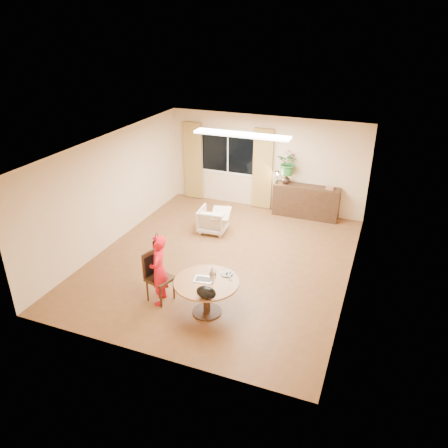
% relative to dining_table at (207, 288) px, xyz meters
% --- Properties ---
extents(floor, '(6.50, 6.50, 0.00)m').
position_rel_dining_table_xyz_m(floor, '(-0.45, 1.88, -0.53)').
color(floor, brown).
rests_on(floor, ground).
extents(ceiling, '(6.50, 6.50, 0.00)m').
position_rel_dining_table_xyz_m(ceiling, '(-0.45, 1.88, 2.07)').
color(ceiling, white).
rests_on(ceiling, wall_back).
extents(wall_back, '(5.50, 0.00, 5.50)m').
position_rel_dining_table_xyz_m(wall_back, '(-0.45, 5.13, 0.77)').
color(wall_back, '#D7B68C').
rests_on(wall_back, floor).
extents(wall_left, '(0.00, 6.50, 6.50)m').
position_rel_dining_table_xyz_m(wall_left, '(-3.20, 1.88, 0.77)').
color(wall_left, '#D7B68C').
rests_on(wall_left, floor).
extents(wall_right, '(0.00, 6.50, 6.50)m').
position_rel_dining_table_xyz_m(wall_right, '(2.30, 1.88, 0.77)').
color(wall_right, '#D7B68C').
rests_on(wall_right, floor).
extents(window, '(1.70, 0.03, 1.30)m').
position_rel_dining_table_xyz_m(window, '(-1.55, 5.11, 0.97)').
color(window, white).
rests_on(window, wall_back).
extents(curtain_left, '(0.55, 0.08, 2.25)m').
position_rel_dining_table_xyz_m(curtain_left, '(-2.60, 5.03, 0.62)').
color(curtain_left, olive).
rests_on(curtain_left, wall_back).
extents(curtain_right, '(0.55, 0.08, 2.25)m').
position_rel_dining_table_xyz_m(curtain_right, '(-0.50, 5.03, 0.62)').
color(curtain_right, olive).
rests_on(curtain_right, wall_back).
extents(ceiling_panel, '(2.20, 0.35, 0.05)m').
position_rel_dining_table_xyz_m(ceiling_panel, '(-0.45, 3.08, 2.04)').
color(ceiling_panel, white).
rests_on(ceiling_panel, ceiling).
extents(dining_table, '(1.18, 1.18, 0.67)m').
position_rel_dining_table_xyz_m(dining_table, '(0.00, 0.00, 0.00)').
color(dining_table, brown).
rests_on(dining_table, floor).
extents(dining_chair, '(0.58, 0.55, 1.00)m').
position_rel_dining_table_xyz_m(dining_chair, '(-0.98, 0.05, -0.03)').
color(dining_chair, black).
rests_on(dining_chair, floor).
extents(child, '(0.58, 0.46, 1.40)m').
position_rel_dining_table_xyz_m(child, '(-0.96, -0.00, 0.17)').
color(child, red).
rests_on(child, floor).
extents(laptop, '(0.38, 0.29, 0.23)m').
position_rel_dining_table_xyz_m(laptop, '(-0.07, 0.03, 0.26)').
color(laptop, '#B7B7BC').
rests_on(laptop, dining_table).
extents(tumbler, '(0.07, 0.07, 0.10)m').
position_rel_dining_table_xyz_m(tumbler, '(0.04, 0.26, 0.19)').
color(tumbler, white).
rests_on(tumbler, dining_table).
extents(wine_glass, '(0.08, 0.08, 0.20)m').
position_rel_dining_table_xyz_m(wine_glass, '(0.38, 0.21, 0.24)').
color(wine_glass, white).
rests_on(wine_glass, dining_table).
extents(pot_lid, '(0.27, 0.27, 0.04)m').
position_rel_dining_table_xyz_m(pot_lid, '(0.25, 0.35, 0.16)').
color(pot_lid, white).
rests_on(pot_lid, dining_table).
extents(handbag, '(0.40, 0.29, 0.24)m').
position_rel_dining_table_xyz_m(handbag, '(0.20, -0.47, 0.26)').
color(handbag, black).
rests_on(handbag, dining_table).
extents(armchair, '(0.73, 0.74, 0.63)m').
position_rel_dining_table_xyz_m(armchair, '(-1.18, 3.14, -0.21)').
color(armchair, beige).
rests_on(armchair, floor).
extents(throw, '(0.54, 0.62, 0.03)m').
position_rel_dining_table_xyz_m(throw, '(-0.95, 3.08, 0.12)').
color(throw, beige).
rests_on(throw, armchair).
extents(sideboard, '(1.75, 0.43, 0.87)m').
position_rel_dining_table_xyz_m(sideboard, '(0.79, 4.89, -0.09)').
color(sideboard, black).
rests_on(sideboard, floor).
extents(vase, '(0.27, 0.27, 0.25)m').
position_rel_dining_table_xyz_m(vase, '(0.20, 4.89, 0.47)').
color(vase, black).
rests_on(vase, sideboard).
extents(bouquet, '(0.69, 0.62, 0.66)m').
position_rel_dining_table_xyz_m(bouquet, '(0.26, 4.89, 0.92)').
color(bouquet, '#386425').
rests_on(bouquet, vase).
extents(book_stack, '(0.23, 0.19, 0.08)m').
position_rel_dining_table_xyz_m(book_stack, '(1.38, 4.89, 0.39)').
color(book_stack, '#8D6748').
rests_on(book_stack, sideboard).
extents(desk_lamp, '(0.16, 0.16, 0.34)m').
position_rel_dining_table_xyz_m(desk_lamp, '(-0.03, 4.84, 0.52)').
color(desk_lamp, black).
rests_on(desk_lamp, sideboard).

